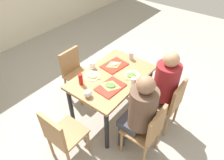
% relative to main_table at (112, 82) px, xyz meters
% --- Properties ---
extents(ground_plane, '(10.00, 10.00, 0.02)m').
position_rel_main_table_xyz_m(ground_plane, '(0.00, 0.00, -0.67)').
color(ground_plane, '#9E998E').
extents(main_table, '(1.19, 0.77, 0.77)m').
position_rel_main_table_xyz_m(main_table, '(0.00, 0.00, 0.00)').
color(main_table, '#9E7247').
rests_on(main_table, ground_plane).
extents(chair_near_left, '(0.40, 0.40, 0.85)m').
position_rel_main_table_xyz_m(chair_near_left, '(-0.30, -0.77, -0.16)').
color(chair_near_left, '#9E7247').
rests_on(chair_near_left, ground_plane).
extents(chair_near_right, '(0.40, 0.40, 0.85)m').
position_rel_main_table_xyz_m(chair_near_right, '(0.30, -0.77, -0.16)').
color(chair_near_right, '#9E7247').
rests_on(chair_near_right, ground_plane).
extents(chair_far_side, '(0.40, 0.40, 0.85)m').
position_rel_main_table_xyz_m(chair_far_side, '(0.00, 0.77, -0.16)').
color(chair_far_side, '#9E7247').
rests_on(chair_far_side, ground_plane).
extents(chair_left_end, '(0.40, 0.40, 0.85)m').
position_rel_main_table_xyz_m(chair_left_end, '(-0.98, 0.00, -0.16)').
color(chair_left_end, '#9E7247').
rests_on(chair_left_end, ground_plane).
extents(person_in_red, '(0.32, 0.42, 1.26)m').
position_rel_main_table_xyz_m(person_in_red, '(-0.30, -0.63, 0.08)').
color(person_in_red, '#383842').
rests_on(person_in_red, ground_plane).
extents(person_in_brown_jacket, '(0.32, 0.42, 1.26)m').
position_rel_main_table_xyz_m(person_in_brown_jacket, '(0.30, -0.63, 0.08)').
color(person_in_brown_jacket, '#383842').
rests_on(person_in_brown_jacket, ground_plane).
extents(tray_red_near, '(0.38, 0.28, 0.02)m').
position_rel_main_table_xyz_m(tray_red_near, '(-0.21, -0.14, 0.11)').
color(tray_red_near, red).
rests_on(tray_red_near, main_table).
extents(tray_red_far, '(0.39, 0.30, 0.02)m').
position_rel_main_table_xyz_m(tray_red_far, '(0.21, 0.12, 0.11)').
color(tray_red_far, red).
rests_on(tray_red_far, main_table).
extents(paper_plate_center, '(0.22, 0.22, 0.01)m').
position_rel_main_table_xyz_m(paper_plate_center, '(-0.18, 0.21, 0.11)').
color(paper_plate_center, white).
rests_on(paper_plate_center, main_table).
extents(paper_plate_near_edge, '(0.22, 0.22, 0.01)m').
position_rel_main_table_xyz_m(paper_plate_near_edge, '(0.18, -0.21, 0.11)').
color(paper_plate_near_edge, white).
rests_on(paper_plate_near_edge, main_table).
extents(pizza_slice_a, '(0.22, 0.25, 0.02)m').
position_rel_main_table_xyz_m(pizza_slice_a, '(-0.19, -0.12, 0.13)').
color(pizza_slice_a, '#DBAD60').
rests_on(pizza_slice_a, tray_red_near).
extents(pizza_slice_b, '(0.22, 0.19, 0.02)m').
position_rel_main_table_xyz_m(pizza_slice_b, '(0.21, 0.13, 0.13)').
color(pizza_slice_b, '#DBAD60').
rests_on(pizza_slice_b, tray_red_far).
extents(pizza_slice_c, '(0.18, 0.23, 0.02)m').
position_rel_main_table_xyz_m(pizza_slice_c, '(-0.19, 0.20, 0.12)').
color(pizza_slice_c, tan).
rests_on(pizza_slice_c, paper_plate_center).
extents(pizza_slice_d, '(0.19, 0.18, 0.02)m').
position_rel_main_table_xyz_m(pizza_slice_d, '(0.15, -0.22, 0.12)').
color(pizza_slice_d, tan).
rests_on(pizza_slice_d, paper_plate_near_edge).
extents(plastic_cup_a, '(0.07, 0.07, 0.10)m').
position_rel_main_table_xyz_m(plastic_cup_a, '(-0.03, 0.33, 0.16)').
color(plastic_cup_a, white).
rests_on(plastic_cup_a, main_table).
extents(plastic_cup_b, '(0.07, 0.07, 0.10)m').
position_rel_main_table_xyz_m(plastic_cup_b, '(0.03, -0.33, 0.16)').
color(plastic_cup_b, white).
rests_on(plastic_cup_b, main_table).
extents(soda_can, '(0.07, 0.07, 0.12)m').
position_rel_main_table_xyz_m(soda_can, '(0.50, 0.02, 0.17)').
color(soda_can, '#B7BCC6').
rests_on(soda_can, main_table).
extents(condiment_bottle, '(0.06, 0.06, 0.16)m').
position_rel_main_table_xyz_m(condiment_bottle, '(-0.39, 0.21, 0.19)').
color(condiment_bottle, red).
rests_on(condiment_bottle, main_table).
extents(foil_bundle, '(0.10, 0.10, 0.10)m').
position_rel_main_table_xyz_m(foil_bundle, '(-0.50, -0.02, 0.16)').
color(foil_bundle, silver).
rests_on(foil_bundle, main_table).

